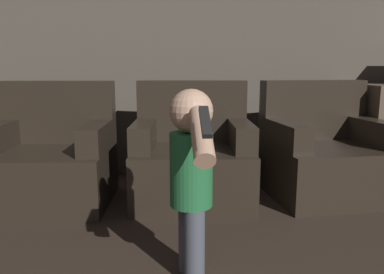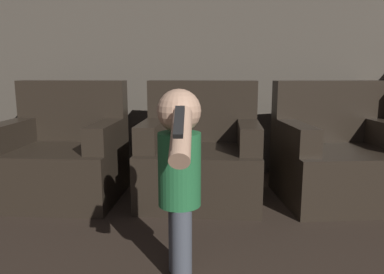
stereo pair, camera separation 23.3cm
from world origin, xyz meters
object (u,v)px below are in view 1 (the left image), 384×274
Objects in this scene: armchair_middle at (192,158)px; person_toddler at (191,170)px; armchair_right at (325,156)px; armchair_left at (51,161)px.

person_toddler is (-0.10, -1.18, 0.23)m from armchair_middle.
armchair_middle and armchair_right have the same top height.
armchair_left is 2.20m from armchair_right.
armchair_left is at bearing 30.40° from person_toddler.
armchair_right is at bearing 3.52° from armchair_middle.
person_toddler reaches higher than armchair_left.
armchair_left is 1.10m from armchair_middle.
armchair_right is 1.69m from person_toddler.
person_toddler is at bearing -91.17° from armchair_middle.
armchair_middle is at bearing 2.83° from armchair_left.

